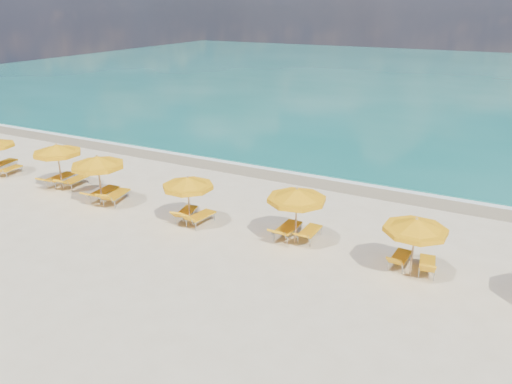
% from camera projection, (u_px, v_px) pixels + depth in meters
% --- Properties ---
extents(ground_plane, '(120.00, 120.00, 0.00)m').
position_uv_depth(ground_plane, '(239.00, 231.00, 20.61)').
color(ground_plane, beige).
extents(ocean, '(120.00, 80.00, 0.30)m').
position_uv_depth(ocean, '(435.00, 80.00, 60.26)').
color(ocean, '#12655D').
rests_on(ocean, ground).
extents(wet_sand_band, '(120.00, 2.60, 0.01)m').
position_uv_depth(wet_sand_band, '(307.00, 178.00, 26.72)').
color(wet_sand_band, tan).
rests_on(wet_sand_band, ground).
extents(foam_line, '(120.00, 1.20, 0.03)m').
position_uv_depth(foam_line, '(313.00, 174.00, 27.38)').
color(foam_line, white).
rests_on(foam_line, ground).
extents(whitecap_near, '(14.00, 0.36, 0.05)m').
position_uv_depth(whitecap_near, '(282.00, 128.00, 37.26)').
color(whitecap_near, white).
rests_on(whitecap_near, ground).
extents(whitecap_far, '(18.00, 0.30, 0.05)m').
position_uv_depth(whitecap_far, '(493.00, 129.00, 36.95)').
color(whitecap_far, white).
rests_on(whitecap_far, ground).
extents(umbrella_1, '(3.04, 3.04, 2.36)m').
position_uv_depth(umbrella_1, '(57.00, 150.00, 24.54)').
color(umbrella_1, tan).
rests_on(umbrella_1, ground).
extents(umbrella_2, '(3.18, 3.18, 2.43)m').
position_uv_depth(umbrella_2, '(98.00, 162.00, 22.48)').
color(umbrella_2, tan).
rests_on(umbrella_2, ground).
extents(umbrella_3, '(2.82, 2.82, 2.18)m').
position_uv_depth(umbrella_3, '(188.00, 183.00, 20.52)').
color(umbrella_3, tan).
rests_on(umbrella_3, ground).
extents(umbrella_4, '(2.69, 2.69, 2.32)m').
position_uv_depth(umbrella_4, '(297.00, 196.00, 18.87)').
color(umbrella_4, tan).
rests_on(umbrella_4, ground).
extents(umbrella_5, '(2.77, 2.77, 2.20)m').
position_uv_depth(umbrella_5, '(416.00, 226.00, 16.56)').
color(umbrella_5, tan).
rests_on(umbrella_5, ground).
extents(lounger_0_left, '(0.94, 2.16, 0.77)m').
position_uv_depth(lounger_0_left, '(3.00, 166.00, 27.86)').
color(lounger_0_left, '#A5A8AD').
rests_on(lounger_0_left, ground).
extents(lounger_0_right, '(0.72, 1.71, 0.69)m').
position_uv_depth(lounger_0_right, '(10.00, 171.00, 27.18)').
color(lounger_0_right, '#A5A8AD').
rests_on(lounger_0_right, ground).
extents(lounger_1_left, '(0.76, 2.11, 0.76)m').
position_uv_depth(lounger_1_left, '(60.00, 180.00, 25.66)').
color(lounger_1_left, '#A5A8AD').
rests_on(lounger_1_left, ground).
extents(lounger_1_right, '(0.75, 1.92, 0.74)m').
position_uv_depth(lounger_1_right, '(75.00, 183.00, 25.40)').
color(lounger_1_right, '#A5A8AD').
rests_on(lounger_1_right, ground).
extents(lounger_2_left, '(0.81, 2.09, 0.78)m').
position_uv_depth(lounger_2_left, '(104.00, 195.00, 23.74)').
color(lounger_2_left, '#A5A8AD').
rests_on(lounger_2_left, ground).
extents(lounger_2_right, '(1.03, 2.07, 0.88)m').
position_uv_depth(lounger_2_right, '(116.00, 198.00, 23.35)').
color(lounger_2_right, '#A5A8AD').
rests_on(lounger_2_right, ground).
extents(lounger_3_left, '(0.92, 1.81, 0.78)m').
position_uv_depth(lounger_3_left, '(186.00, 215.00, 21.56)').
color(lounger_3_left, '#A5A8AD').
rests_on(lounger_3_left, ground).
extents(lounger_3_right, '(0.84, 1.82, 0.85)m').
position_uv_depth(lounger_3_right, '(200.00, 219.00, 21.11)').
color(lounger_3_right, '#A5A8AD').
rests_on(lounger_3_right, ground).
extents(lounger_4_left, '(0.70, 1.98, 0.79)m').
position_uv_depth(lounger_4_left, '(287.00, 232.00, 19.95)').
color(lounger_4_left, '#A5A8AD').
rests_on(lounger_4_left, ground).
extents(lounger_4_right, '(0.61, 1.79, 0.71)m').
position_uv_depth(lounger_4_right, '(309.00, 235.00, 19.75)').
color(lounger_4_right, '#A5A8AD').
rests_on(lounger_4_right, ground).
extents(lounger_5_left, '(0.64, 1.66, 0.75)m').
position_uv_depth(lounger_5_left, '(400.00, 261.00, 17.79)').
color(lounger_5_left, '#A5A8AD').
rests_on(lounger_5_left, ground).
extents(lounger_5_right, '(0.77, 1.66, 0.78)m').
position_uv_depth(lounger_5_right, '(427.00, 267.00, 17.34)').
color(lounger_5_right, '#A5A8AD').
rests_on(lounger_5_right, ground).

